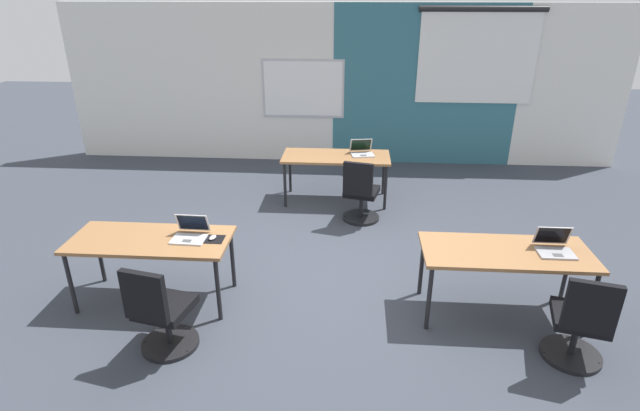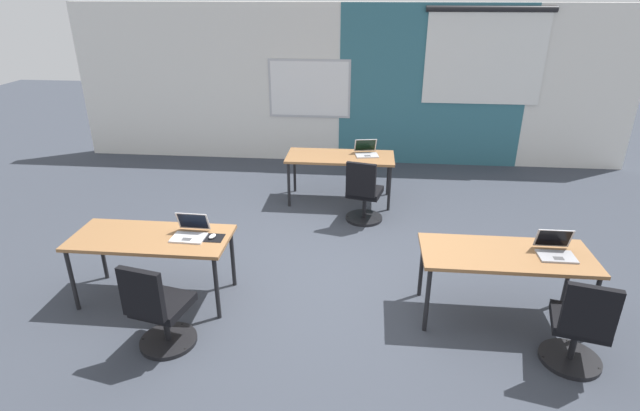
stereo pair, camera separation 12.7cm
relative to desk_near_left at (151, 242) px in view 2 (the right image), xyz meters
The scene contains 13 objects.
ground_plane 1.96m from the desk_near_left, 18.92° to the left, with size 24.00×24.00×0.00m.
back_wall_assembly 5.18m from the desk_near_left, 69.40° to the left, with size 10.00×0.27×2.80m.
desk_near_left is the anchor object (origin of this frame).
desk_near_right 3.50m from the desk_near_left, ahead, with size 1.60×0.70×0.72m.
desk_far_center 3.30m from the desk_near_left, 57.99° to the left, with size 1.60×0.70×0.72m.
laptop_near_right_end 3.94m from the desk_near_left, ahead, with size 0.33×0.31×0.23m.
chair_near_right_end 4.05m from the desk_near_left, ahead, with size 0.53×0.59×0.92m.
laptop_near_left_inner 0.42m from the desk_near_left, ahead, with size 0.34×0.33×0.22m.
mousepad_near_left_inner 0.64m from the desk_near_left, ahead, with size 0.22×0.19×0.00m.
mouse_near_left_inner 0.64m from the desk_near_left, ahead, with size 0.08×0.11×0.03m.
chair_near_left_inner 0.91m from the desk_near_left, 65.24° to the right, with size 0.52×0.58×0.92m.
laptop_far_right 3.59m from the desk_near_left, 53.50° to the left, with size 0.38×0.38×0.22m.
chair_far_right 2.98m from the desk_near_left, 44.35° to the left, with size 0.53×0.59×0.92m.
Camera 2 is at (0.39, -4.87, 3.03)m, focal length 27.87 mm.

